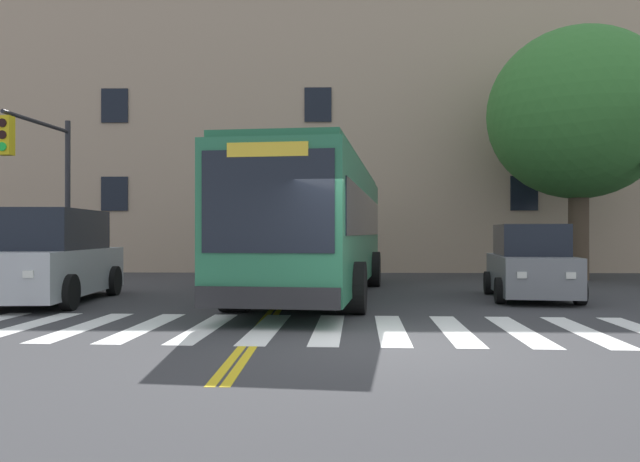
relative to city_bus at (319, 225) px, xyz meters
name	(u,v)px	position (x,y,z in m)	size (l,w,h in m)	color
ground_plane	(374,343)	(0.97, -7.14, -1.84)	(120.00, 120.00, 0.00)	#38383A
crosswalk	(328,329)	(0.29, -5.79, -1.83)	(13.19, 3.91, 0.01)	white
lane_line_yellow_inner	(300,274)	(-0.93, 8.21, -1.83)	(0.12, 36.00, 0.01)	gold
lane_line_yellow_outer	(304,274)	(-0.77, 8.21, -1.83)	(0.12, 36.00, 0.01)	gold
city_bus	(319,225)	(0.00, 0.00, 0.00)	(3.93, 12.46, 3.39)	#28704C
car_silver_near_lane	(49,258)	(-6.26, -1.88, -0.81)	(2.51, 5.18, 2.16)	#B7BABF
car_grey_far_lane	(530,265)	(5.19, -0.95, -1.00)	(2.31, 3.86, 1.82)	slate
traffic_light_far_corner	(43,169)	(-7.83, 1.10, 1.59)	(0.53, 3.34, 5.03)	#28282D
street_tree_curbside_large	(578,114)	(8.84, 5.39, 3.88)	(7.67, 7.81, 8.69)	#4C3D2D
building_facade	(320,129)	(-0.25, 12.77, 4.63)	(41.70, 7.58, 12.92)	tan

